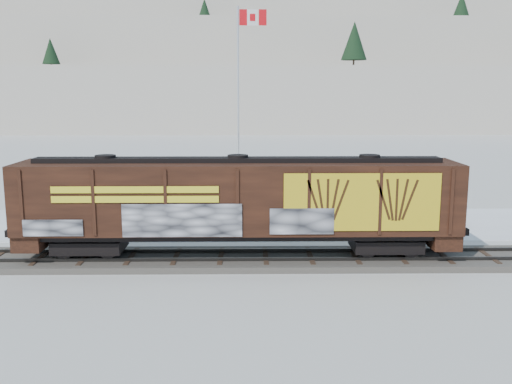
{
  "coord_description": "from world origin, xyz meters",
  "views": [
    {
      "loc": [
        1.25,
        -24.59,
        7.56
      ],
      "look_at": [
        1.61,
        3.0,
        2.67
      ],
      "focal_mm": 40.0,
      "sensor_mm": 36.0,
      "label": 1
    }
  ],
  "objects_px": {
    "car_silver": "(144,214)",
    "car_dark": "(420,211)",
    "car_white": "(301,212)",
    "hopper_railcar": "(238,200)",
    "flagpole": "(240,132)"
  },
  "relations": [
    {
      "from": "car_dark",
      "to": "car_white",
      "type": "bearing_deg",
      "value": 118.32
    },
    {
      "from": "hopper_railcar",
      "to": "car_dark",
      "type": "distance_m",
      "value": 13.21
    },
    {
      "from": "hopper_railcar",
      "to": "car_white",
      "type": "height_order",
      "value": "hopper_railcar"
    },
    {
      "from": "car_silver",
      "to": "car_dark",
      "type": "relative_size",
      "value": 0.91
    },
    {
      "from": "hopper_railcar",
      "to": "car_silver",
      "type": "relative_size",
      "value": 4.56
    },
    {
      "from": "hopper_railcar",
      "to": "flagpole",
      "type": "xyz_separation_m",
      "value": [
        -0.11,
        13.24,
        2.04
      ]
    },
    {
      "from": "car_white",
      "to": "car_dark",
      "type": "distance_m",
      "value": 7.08
    },
    {
      "from": "car_silver",
      "to": "car_white",
      "type": "distance_m",
      "value": 8.84
    },
    {
      "from": "car_silver",
      "to": "hopper_railcar",
      "type": "bearing_deg",
      "value": -165.12
    },
    {
      "from": "hopper_railcar",
      "to": "car_dark",
      "type": "bearing_deg",
      "value": 36.64
    },
    {
      "from": "hopper_railcar",
      "to": "flagpole",
      "type": "height_order",
      "value": "flagpole"
    },
    {
      "from": "car_silver",
      "to": "car_white",
      "type": "height_order",
      "value": "car_white"
    },
    {
      "from": "flagpole",
      "to": "car_silver",
      "type": "bearing_deg",
      "value": -129.35
    },
    {
      "from": "car_silver",
      "to": "car_dark",
      "type": "distance_m",
      "value": 15.89
    },
    {
      "from": "hopper_railcar",
      "to": "flagpole",
      "type": "relative_size",
      "value": 1.48
    }
  ]
}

